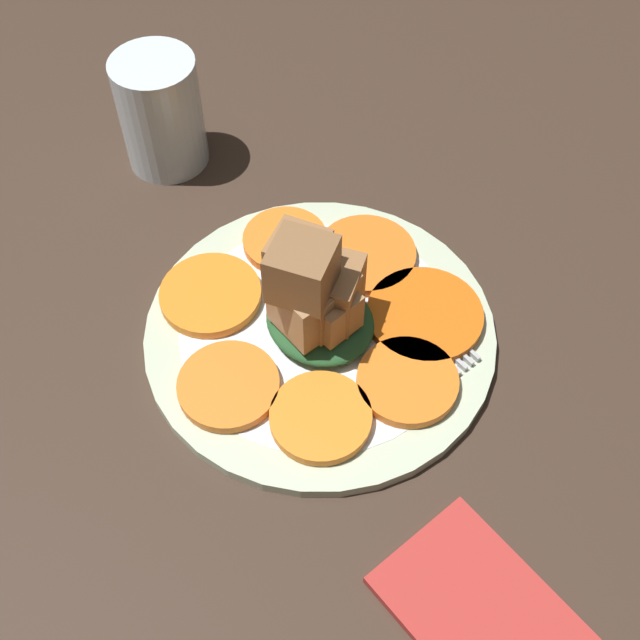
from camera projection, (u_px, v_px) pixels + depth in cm
name	position (u px, v px, depth cm)	size (l,w,h in cm)	color
table_slab	(320.00, 343.00, 62.90)	(120.00, 120.00, 2.00)	#38281E
plate	(320.00, 332.00, 61.67)	(26.88, 26.88, 1.05)	beige
carrot_slice_0	(227.00, 383.00, 57.78)	(7.42, 7.42, 0.82)	orange
carrot_slice_1	(321.00, 417.00, 56.15)	(7.25, 7.25, 0.82)	orange
carrot_slice_2	(407.00, 381.00, 57.89)	(7.41, 7.41, 0.82)	orange
carrot_slice_3	(425.00, 315.00, 61.40)	(8.97, 8.97, 0.82)	#D45E12
carrot_slice_4	(366.00, 255.00, 65.01)	(8.14, 8.14, 0.82)	orange
carrot_slice_5	(285.00, 240.00, 65.92)	(6.98, 6.98, 0.82)	orange
carrot_slice_6	(210.00, 295.00, 62.58)	(7.97, 7.97, 0.82)	orange
center_pile	(316.00, 295.00, 57.76)	(8.68, 8.32, 10.23)	#235128
fork	(395.00, 299.00, 62.57)	(17.12, 2.33, 0.40)	#B2B2B7
water_glass	(161.00, 113.00, 69.79)	(7.29, 7.29, 10.35)	silver
napkin	(493.00, 626.00, 48.87)	(14.30, 8.58, 0.80)	#B2332D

